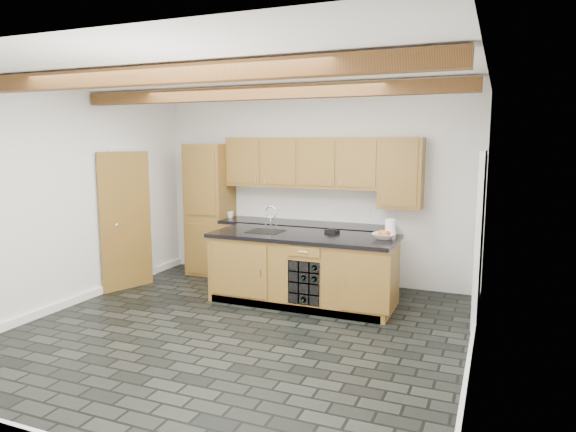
{
  "coord_description": "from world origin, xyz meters",
  "views": [
    {
      "loc": [
        2.66,
        -4.93,
        2.15
      ],
      "look_at": [
        0.29,
        0.8,
        1.24
      ],
      "focal_mm": 32.0,
      "sensor_mm": 36.0,
      "label": 1
    }
  ],
  "objects_px": {
    "island": "(303,269)",
    "fruit_bowl": "(384,236)",
    "paper_towel": "(390,229)",
    "kitchen_scale": "(332,231)"
  },
  "relations": [
    {
      "from": "island",
      "to": "kitchen_scale",
      "type": "distance_m",
      "value": 0.63
    },
    {
      "from": "kitchen_scale",
      "to": "paper_towel",
      "type": "xyz_separation_m",
      "value": [
        0.8,
        -0.09,
        0.09
      ]
    },
    {
      "from": "paper_towel",
      "to": "fruit_bowl",
      "type": "bearing_deg",
      "value": -139.88
    },
    {
      "from": "island",
      "to": "fruit_bowl",
      "type": "distance_m",
      "value": 1.17
    },
    {
      "from": "kitchen_scale",
      "to": "fruit_bowl",
      "type": "bearing_deg",
      "value": 11.27
    },
    {
      "from": "island",
      "to": "fruit_bowl",
      "type": "xyz_separation_m",
      "value": [
        1.05,
        0.1,
        0.5
      ]
    },
    {
      "from": "island",
      "to": "kitchen_scale",
      "type": "height_order",
      "value": "kitchen_scale"
    },
    {
      "from": "kitchen_scale",
      "to": "paper_towel",
      "type": "bearing_deg",
      "value": 16.01
    },
    {
      "from": "fruit_bowl",
      "to": "paper_towel",
      "type": "xyz_separation_m",
      "value": [
        0.06,
        0.05,
        0.09
      ]
    },
    {
      "from": "paper_towel",
      "to": "island",
      "type": "bearing_deg",
      "value": -172.3
    }
  ]
}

